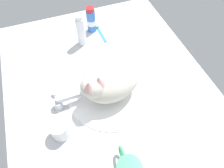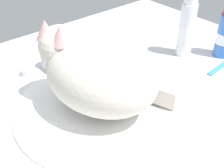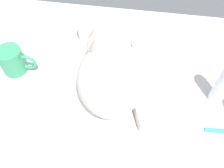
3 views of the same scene
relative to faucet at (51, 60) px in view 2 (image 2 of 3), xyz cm
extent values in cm
cube|color=silver|center=(0.00, -19.77, -4.13)|extent=(110.00, 82.50, 3.00)
cylinder|color=white|center=(0.00, -19.77, -2.17)|extent=(35.54, 35.54, 0.93)
cylinder|color=silver|center=(0.00, 1.49, -0.69)|extent=(3.60, 3.60, 3.89)
cube|color=silver|center=(0.00, -3.15, 2.25)|extent=(2.00, 9.28, 2.00)
cylinder|color=silver|center=(-5.81, 1.49, -1.73)|extent=(2.80, 2.80, 1.80)
cylinder|color=silver|center=(5.81, 1.49, -1.73)|extent=(2.80, 2.80, 1.80)
ellipsoid|color=beige|center=(0.00, -19.77, 5.47)|extent=(23.01, 26.75, 14.35)
sphere|color=beige|center=(-3.47, -11.76, 9.41)|extent=(10.34, 10.34, 8.47)
ellipsoid|color=white|center=(-3.05, -13.40, 7.26)|extent=(5.90, 6.51, 4.66)
cone|color=#DB9E9E|center=(-4.43, -13.98, 13.01)|extent=(4.65, 4.65, 3.81)
cone|color=#DB9E9E|center=(-5.39, -10.29, 13.01)|extent=(4.65, 4.65, 3.81)
cube|color=beige|center=(9.33, -23.86, 0.20)|extent=(7.79, 13.31, 3.81)
ellipsoid|color=white|center=(7.14, -13.73, 0.01)|extent=(4.90, 6.33, 3.43)
cylinder|color=white|center=(-11.00, 2.68, 0.88)|extent=(6.56, 6.56, 7.03)
cylinder|color=white|center=(30.69, -16.15, 4.28)|extent=(3.94, 3.94, 13.82)
cylinder|color=white|center=(30.69, -16.15, 3.59)|extent=(4.02, 4.02, 3.45)
cylinder|color=white|center=(30.69, -16.15, 12.08)|extent=(3.35, 3.35, 1.80)
cube|color=#388CD8|center=(33.76, -26.44, -2.23)|extent=(13.35, 2.04, 0.80)
camera|label=1|loc=(-42.81, -4.64, 66.94)|focal=32.98mm
camera|label=2|loc=(-28.11, -56.21, 35.58)|focal=46.65mm
camera|label=3|loc=(6.62, -59.40, 59.32)|focal=39.82mm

